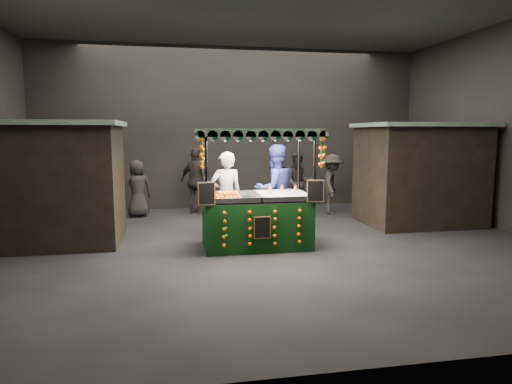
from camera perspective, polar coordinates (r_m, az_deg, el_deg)
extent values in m
plane|color=black|center=(9.35, 1.01, -6.91)|extent=(12.00, 12.00, 0.00)
cube|color=black|center=(13.98, -3.07, 8.26)|extent=(12.00, 0.10, 5.00)
cube|color=black|center=(4.26, 14.71, 9.42)|extent=(12.00, 0.10, 5.00)
cube|color=black|center=(10.26, -25.05, 0.78)|extent=(2.80, 2.00, 2.50)
cube|color=#115121|center=(10.20, -25.47, 8.04)|extent=(3.00, 2.20, 0.10)
cube|color=black|center=(12.13, 20.37, 1.97)|extent=(2.80, 2.00, 2.50)
cube|color=#115121|center=(12.08, 20.66, 8.12)|extent=(3.00, 2.20, 0.10)
cube|color=black|center=(9.12, 0.05, -4.11)|extent=(2.16, 1.18, 0.98)
cube|color=silver|center=(9.03, 0.05, -0.93)|extent=(2.16, 1.18, 0.04)
cylinder|color=black|center=(8.32, -6.38, -0.49)|extent=(0.05, 0.05, 2.36)
cylinder|color=black|center=(8.72, 7.53, -0.13)|extent=(0.05, 0.05, 2.36)
cylinder|color=black|center=(9.43, -6.87, 0.46)|extent=(0.05, 0.05, 2.36)
cylinder|color=black|center=(9.78, 5.51, 0.74)|extent=(0.05, 0.05, 2.36)
cube|color=#115121|center=(8.93, 0.05, 7.96)|extent=(2.41, 1.42, 0.08)
cube|color=silver|center=(9.14, 3.68, -0.47)|extent=(0.96, 1.06, 0.08)
cube|color=black|center=(8.25, -6.43, -0.21)|extent=(0.33, 0.09, 0.43)
cube|color=black|center=(8.66, 7.72, 0.14)|extent=(0.33, 0.09, 0.43)
cube|color=black|center=(8.50, 0.82, -4.63)|extent=(0.33, 0.02, 0.43)
imported|color=gray|center=(9.82, -3.89, -0.43)|extent=(0.76, 0.54, 1.94)
imported|color=navy|center=(10.16, 2.48, 0.29)|extent=(1.21, 1.06, 2.10)
imported|color=#2D2824|center=(11.90, -22.63, -0.29)|extent=(0.70, 0.57, 1.65)
imported|color=black|center=(12.82, 5.55, 1.17)|extent=(0.95, 0.78, 1.82)
imported|color=#2D2625|center=(12.88, -7.69, 1.41)|extent=(1.17, 1.09, 1.93)
imported|color=#2B2723|center=(13.02, 9.85, 1.02)|extent=(1.03, 1.29, 1.74)
imported|color=black|center=(12.79, -15.12, 0.44)|extent=(0.91, 0.76, 1.60)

